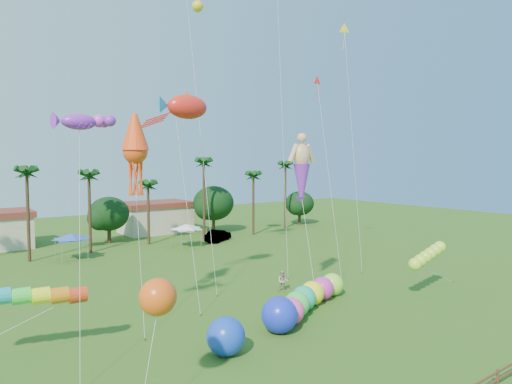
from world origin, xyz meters
TOP-DOWN VIEW (x-y plane):
  - ground at (0.00, 0.00)m, footprint 160.00×160.00m
  - tree_line at (3.57, 44.00)m, footprint 69.46×8.91m
  - buildings_row at (-3.09, 50.00)m, footprint 35.00×7.00m
  - tent_row at (-6.00, 36.33)m, footprint 31.00×4.00m
  - car_b at (13.66, 37.28)m, footprint 5.12×4.00m
  - spectator_b at (5.26, 13.23)m, footprint 1.09×1.11m
  - caterpillar_inflatable at (2.81, 7.92)m, footprint 11.33×6.27m
  - blue_ball at (-5.68, 5.28)m, footprint 2.26×2.26m
  - rainbow_tube at (-14.05, 10.98)m, footprint 10.05×2.67m
  - green_worm at (12.46, 5.16)m, footprint 10.30×2.59m
  - orange_ball_kite at (-11.32, 2.01)m, footprint 2.19×1.69m
  - merman_kite at (6.03, 11.75)m, footprint 2.81×4.61m
  - fish_kite at (-2.20, 16.19)m, footprint 5.40×5.88m
  - squid_kite at (-7.32, 14.32)m, footprint 2.32×5.26m
  - lobster_kite at (-12.20, 10.25)m, footprint 3.81×5.87m
  - delta_kite_red at (11.77, 15.83)m, footprint 1.65×4.74m
  - delta_kite_yellow at (17.05, 17.33)m, footprint 2.07×4.51m

SIDE VIEW (x-z plane):
  - ground at x=0.00m, z-range 0.00..0.00m
  - car_b at x=13.66m, z-range 0.00..1.63m
  - spectator_b at x=5.26m, z-range 0.00..1.81m
  - caterpillar_inflatable at x=2.81m, z-range -0.19..2.20m
  - blue_ball at x=-5.68m, z-range 0.00..2.26m
  - buildings_row at x=-3.09m, z-range 0.00..4.00m
  - tent_row at x=-6.00m, z-range 2.45..3.05m
  - green_worm at x=12.46m, z-range 1.12..4.62m
  - rainbow_tube at x=-14.05m, z-range 1.45..5.30m
  - tree_line at x=3.57m, z-range -1.22..9.78m
  - orange_ball_kite at x=-11.32m, z-range 2.21..8.33m
  - merman_kite at x=6.03m, z-range 3.74..16.77m
  - squid_kite at x=-7.32m, z-range 4.57..19.21m
  - lobster_kite at x=-12.20m, z-range 6.39..20.51m
  - fish_kite at x=-2.20m, z-range 7.22..23.81m
  - delta_kite_red at x=11.77m, z-range 8.69..28.14m
  - delta_kite_yellow at x=17.05m, z-range 11.76..37.46m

